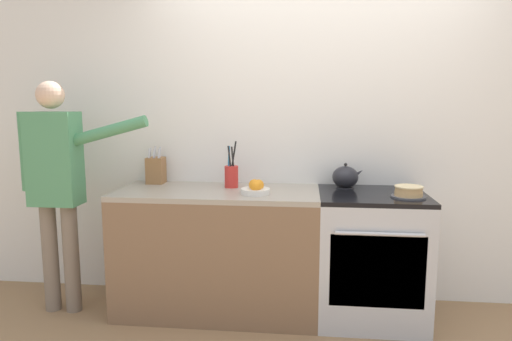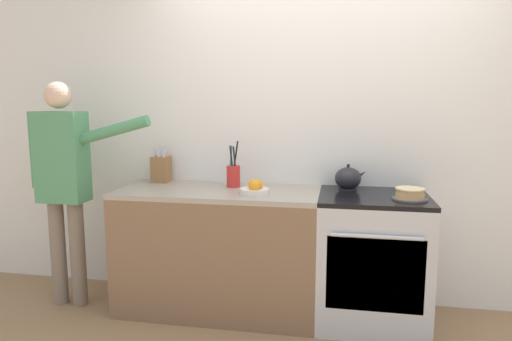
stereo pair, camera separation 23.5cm
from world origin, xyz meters
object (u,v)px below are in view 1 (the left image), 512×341
layer_cake (409,192)px  fruit_bowl (256,188)px  stove_range (370,256)px  tea_kettle (346,177)px  utensil_crock (231,175)px  person_baker (57,177)px  knife_block (156,170)px

layer_cake → fruit_bowl: fruit_bowl is taller
stove_range → tea_kettle: tea_kettle is taller
utensil_crock → fruit_bowl: utensil_crock is taller
tea_kettle → person_baker: size_ratio=0.14×
stove_range → tea_kettle: 0.58m
tea_kettle → fruit_bowl: tea_kettle is taller
knife_block → fruit_bowl: 0.87m
tea_kettle → fruit_bowl: size_ratio=1.16×
fruit_bowl → stove_range: bearing=7.1°
knife_block → fruit_bowl: knife_block is taller
tea_kettle → stove_range: bearing=-48.0°
stove_range → utensil_crock: 1.14m
tea_kettle → fruit_bowl: (-0.63, -0.29, -0.04)m
stove_range → layer_cake: 0.54m
tea_kettle → utensil_crock: size_ratio=0.67×
utensil_crock → layer_cake: bearing=-10.4°
layer_cake → knife_block: (-1.82, 0.33, 0.07)m
knife_block → fruit_bowl: bearing=-22.0°
layer_cake → fruit_bowl: bearing=179.7°
stove_range → knife_block: (-1.60, 0.23, 0.55)m
layer_cake → knife_block: bearing=169.7°
layer_cake → tea_kettle: tea_kettle is taller
tea_kettle → utensil_crock: utensil_crock is taller
utensil_crock → person_baker: size_ratio=0.21×
tea_kettle → knife_block: knife_block is taller
stove_range → knife_block: knife_block is taller
layer_cake → fruit_bowl: size_ratio=1.13×
stove_range → utensil_crock: (-1.00, 0.12, 0.53)m
stove_range → person_baker: 2.27m
stove_range → fruit_bowl: size_ratio=4.51×
tea_kettle → utensil_crock: bearing=-175.1°
layer_cake → person_baker: person_baker is taller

